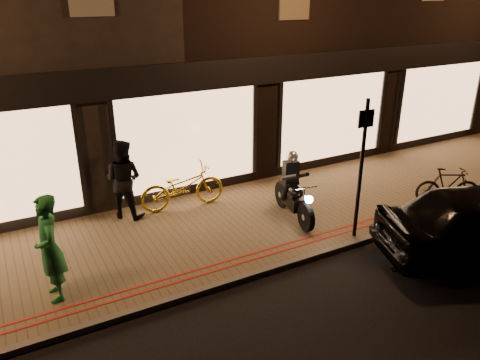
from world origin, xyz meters
name	(u,v)px	position (x,y,z in m)	size (l,w,h in m)	color
ground	(272,274)	(0.00, 0.00, 0.00)	(90.00, 90.00, 0.00)	black
sidewalk	(225,228)	(0.00, 2.00, 0.06)	(50.00, 4.00, 0.12)	brown
kerb_stone	(271,270)	(0.00, 0.05, 0.06)	(50.00, 0.14, 0.12)	#59544C
red_kerb_lines	(258,255)	(0.00, 0.55, 0.12)	(50.00, 0.26, 0.01)	maroon
building_row	(123,18)	(0.00, 8.99, 4.25)	(48.00, 10.11, 8.50)	black
motorcycle	(293,193)	(1.58, 1.64, 0.73)	(0.67, 1.93, 1.59)	black
sign_post	(362,163)	(2.25, 0.25, 1.80)	(0.35, 0.09, 3.00)	black
bicycle_gold	(182,187)	(-0.47, 3.35, 0.66)	(0.72, 2.06, 1.08)	gold
bicycle_dark	(448,186)	(5.36, 0.45, 0.59)	(0.44, 1.55, 0.93)	black
person_green	(50,249)	(-3.75, 1.04, 1.07)	(0.69, 0.46, 1.90)	#1D6D33
person_dark	(123,179)	(-1.81, 3.56, 1.05)	(0.90, 0.70, 1.86)	black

